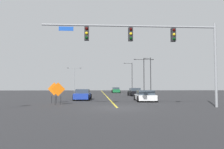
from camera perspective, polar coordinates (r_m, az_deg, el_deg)
ground at (r=17.25m, az=1.35°, el=-8.40°), size 146.52×146.52×0.00m
road_centre_stripe at (r=57.84m, az=-2.25°, el=-4.59°), size 0.16×81.40×0.01m
traffic_signal_assembly at (r=17.97m, az=10.34°, el=8.46°), size 13.54×0.44×6.61m
street_lamp_far_left at (r=49.09m, az=9.59°, el=0.14°), size 1.58×0.24×7.76m
street_lamp_mid_left at (r=63.02m, az=4.91°, el=-0.32°), size 2.41×0.24×8.14m
street_lamp_far_right at (r=47.02m, az=8.04°, el=0.47°), size 4.15×0.24×7.31m
street_lamp_near_left at (r=66.38m, az=-9.48°, el=-0.64°), size 4.08×0.24×7.06m
construction_sign_right_shoulder at (r=20.47m, az=-13.41°, el=-3.94°), size 1.20×0.30×1.98m
construction_sign_left_lane at (r=22.69m, az=-14.35°, el=-3.79°), size 1.26×0.24×2.01m
car_green_mid at (r=56.34m, az=1.00°, el=-3.99°), size 2.07×4.34×1.34m
car_black_passing at (r=38.79m, az=5.72°, el=-4.43°), size 2.05×4.09×1.35m
car_orange_distant at (r=62.16m, az=0.83°, el=-3.90°), size 2.31×4.63×1.34m
car_white_approaching at (r=25.16m, az=8.31°, el=-5.32°), size 2.30×4.49×1.21m
car_blue_near at (r=27.66m, az=-7.37°, el=-5.08°), size 2.09×4.56×1.28m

